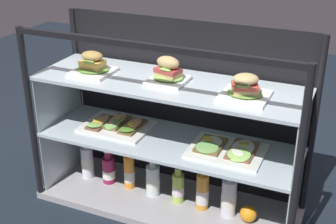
{
  "coord_description": "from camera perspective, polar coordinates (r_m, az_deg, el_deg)",
  "views": [
    {
      "loc": [
        0.8,
        -1.82,
        1.43
      ],
      "look_at": [
        0.0,
        0.0,
        0.52
      ],
      "focal_mm": 50.14,
      "sensor_mm": 36.0,
      "label": 1
    }
  ],
  "objects": [
    {
      "name": "riser_lower_tier",
      "position": [
        2.34,
        0.0,
        -7.28
      ],
      "size": [
        1.24,
        0.38,
        0.32
      ],
      "color": "silver",
      "rests_on": "case_base_deck"
    },
    {
      "name": "plated_roll_sandwich_near_left_corner",
      "position": [
        2.11,
        0.1,
        4.78
      ],
      "size": [
        0.17,
        0.17,
        0.12
      ],
      "color": "white",
      "rests_on": "shelf_upper_glass"
    },
    {
      "name": "orange_fruit_beside_bottles",
      "position": [
        2.3,
        9.74,
        -12.09
      ],
      "size": [
        0.08,
        0.08,
        0.08
      ],
      "primitive_type": "sphere",
      "color": "orange",
      "rests_on": "case_base_deck"
    },
    {
      "name": "plated_roll_sandwich_mid_right",
      "position": [
        1.97,
        9.34,
        2.7
      ],
      "size": [
        0.2,
        0.2,
        0.11
      ],
      "color": "white",
      "rests_on": "shelf_upper_glass"
    },
    {
      "name": "case_frame",
      "position": [
        2.31,
        1.31,
        0.6
      ],
      "size": [
        1.31,
        0.44,
        0.91
      ],
      "color": "black",
      "rests_on": "ground"
    },
    {
      "name": "plated_roll_sandwich_mid_left",
      "position": [
        2.26,
        -9.15,
        5.58
      ],
      "size": [
        0.19,
        0.19,
        0.11
      ],
      "color": "white",
      "rests_on": "shelf_upper_glass"
    },
    {
      "name": "juice_bottle_back_center",
      "position": [
        2.48,
        -4.73,
        -7.26
      ],
      "size": [
        0.06,
        0.06,
        0.23
      ],
      "color": "orange",
      "rests_on": "case_base_deck"
    },
    {
      "name": "juice_bottle_near_post",
      "position": [
        2.33,
        4.25,
        -9.62
      ],
      "size": [
        0.06,
        0.06,
        0.23
      ],
      "color": "gold",
      "rests_on": "case_base_deck"
    },
    {
      "name": "juice_bottle_front_fourth",
      "position": [
        2.6,
        -9.78,
        -5.89
      ],
      "size": [
        0.07,
        0.07,
        0.23
      ],
      "color": "white",
      "rests_on": "case_base_deck"
    },
    {
      "name": "juice_bottle_back_left",
      "position": [
        2.37,
        1.24,
        -9.08
      ],
      "size": [
        0.06,
        0.06,
        0.21
      ],
      "color": "#AFD64F",
      "rests_on": "case_base_deck"
    },
    {
      "name": "riser_upper_tier",
      "position": [
        2.19,
        0.0,
        -0.19
      ],
      "size": [
        1.24,
        0.38,
        0.28
      ],
      "color": "silver",
      "rests_on": "shelf_lower_glass"
    },
    {
      "name": "shelf_upper_glass",
      "position": [
        2.13,
        0.0,
        3.44
      ],
      "size": [
        1.26,
        0.4,
        0.02
      ],
      "primitive_type": "cube",
      "color": "silver",
      "rests_on": "riser_upper_tier"
    },
    {
      "name": "juice_bottle_front_right_end",
      "position": [
        2.28,
        7.37,
        -10.28
      ],
      "size": [
        0.07,
        0.07,
        0.24
      ],
      "color": "white",
      "rests_on": "case_base_deck"
    },
    {
      "name": "open_sandwich_tray_far_right",
      "position": [
        2.38,
        -6.26,
        -1.55
      ],
      "size": [
        0.34,
        0.26,
        0.06
      ],
      "color": "white",
      "rests_on": "shelf_lower_glass"
    },
    {
      "name": "juice_bottle_tucked_behind",
      "position": [
        2.55,
        -7.22,
        -6.94
      ],
      "size": [
        0.07,
        0.07,
        0.2
      ],
      "color": "#921A45",
      "rests_on": "case_base_deck"
    },
    {
      "name": "open_sandwich_tray_mid_left",
      "position": [
        2.16,
        7.18,
        -4.5
      ],
      "size": [
        0.34,
        0.26,
        0.05
      ],
      "color": "white",
      "rests_on": "shelf_lower_glass"
    },
    {
      "name": "ground_plane",
      "position": [
        2.46,
        0.0,
        -11.4
      ],
      "size": [
        6.0,
        6.0,
        0.02
      ],
      "primitive_type": "cube",
      "color": "black",
      "rests_on": "ground"
    },
    {
      "name": "shelf_lower_glass",
      "position": [
        2.26,
        0.0,
        -3.62
      ],
      "size": [
        1.26,
        0.4,
        0.02
      ],
      "primitive_type": "cube",
      "color": "silver",
      "rests_on": "riser_lower_tier"
    },
    {
      "name": "case_base_deck",
      "position": [
        2.44,
        0.0,
        -10.87
      ],
      "size": [
        1.31,
        0.44,
        0.04
      ],
      "primitive_type": "cube",
      "color": "#A3A1A4",
      "rests_on": "ground"
    },
    {
      "name": "juice_bottle_front_second",
      "position": [
        2.43,
        -1.84,
        -8.25
      ],
      "size": [
        0.07,
        0.07,
        0.22
      ],
      "color": "white",
      "rests_on": "case_base_deck"
    }
  ]
}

